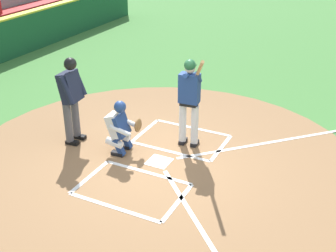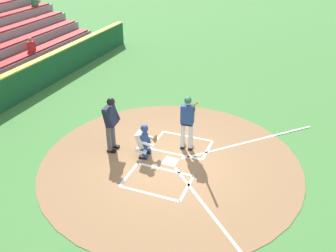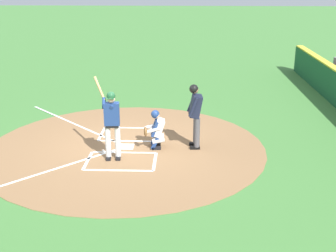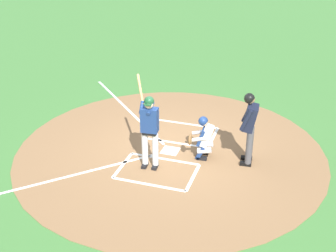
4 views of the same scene
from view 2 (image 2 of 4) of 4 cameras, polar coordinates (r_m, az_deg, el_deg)
name	(u,v)px [view 2 (image 2 of 4)]	position (r m, az deg, el deg)	size (l,w,h in m)	color
ground_plane	(170,162)	(11.29, 0.36, -5.66)	(120.00, 120.00, 0.00)	#427A38
dirt_circle	(170,162)	(11.29, 0.36, -5.63)	(8.00, 8.00, 0.01)	olive
home_plate_and_chalk	(197,167)	(11.06, 4.65, -6.52)	(7.93, 4.91, 0.01)	white
batter	(188,120)	(11.36, 3.09, 1.03)	(0.90, 0.78, 2.13)	silver
catcher	(144,140)	(11.29, -3.72, -2.18)	(0.63, 0.61, 1.13)	black
plate_umpire	(111,121)	(11.46, -8.98, 0.81)	(0.60, 0.44, 1.86)	#4C4C51
baseball	(193,158)	(11.44, 3.88, -5.01)	(0.07, 0.07, 0.07)	white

